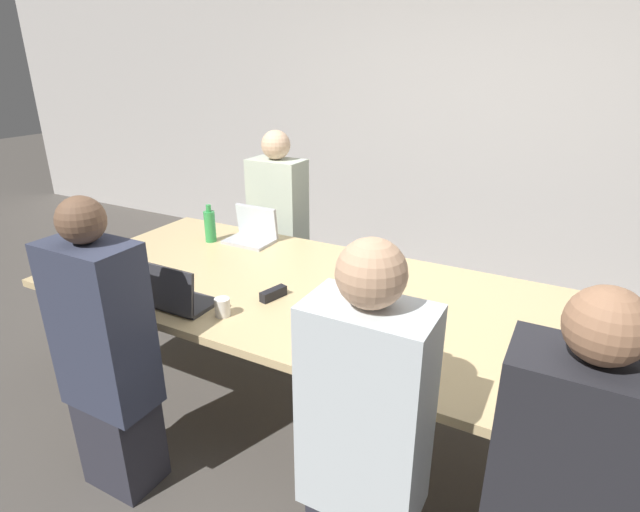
{
  "coord_description": "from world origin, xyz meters",
  "views": [
    {
      "loc": [
        0.88,
        -2.06,
        1.88
      ],
      "look_at": [
        -0.28,
        0.1,
        0.9
      ],
      "focal_mm": 28.0,
      "sensor_mm": 36.0,
      "label": 1
    }
  ],
  "objects": [
    {
      "name": "stapler",
      "position": [
        -0.39,
        -0.19,
        0.78
      ],
      "size": [
        0.08,
        0.16,
        0.05
      ],
      "rotation": [
        0.0,
        0.0,
        -0.25
      ],
      "color": "black",
      "rests_on": "conference_table"
    },
    {
      "name": "laptop_near_midright",
      "position": [
        0.29,
        -0.48,
        0.83
      ],
      "size": [
        0.35,
        0.28,
        0.27
      ],
      "rotation": [
        0.0,
        0.0,
        3.14
      ],
      "color": "#333338",
      "rests_on": "conference_table"
    },
    {
      "name": "laptop_far_left",
      "position": [
        -0.98,
        0.46,
        0.82
      ],
      "size": [
        0.31,
        0.22,
        0.23
      ],
      "color": "#B7B7BC",
      "rests_on": "conference_table"
    },
    {
      "name": "conference_table",
      "position": [
        0.0,
        0.0,
        0.7
      ],
      "size": [
        3.46,
        1.3,
        0.75
      ],
      "color": "#D6B77F",
      "rests_on": "ground_plane"
    },
    {
      "name": "person_near_left",
      "position": [
        -0.8,
        -0.88,
        0.67
      ],
      "size": [
        0.4,
        0.24,
        1.39
      ],
      "rotation": [
        0.0,
        0.0,
        3.14
      ],
      "color": "#2D2D38",
      "rests_on": "ground_plane"
    },
    {
      "name": "bottle_far_left",
      "position": [
        -1.22,
        0.32,
        0.86
      ],
      "size": [
        0.07,
        0.07,
        0.25
      ],
      "color": "green",
      "rests_on": "conference_table"
    },
    {
      "name": "person_far_left",
      "position": [
        -1.08,
        0.93,
        0.68
      ],
      "size": [
        0.4,
        0.24,
        1.41
      ],
      "color": "#2D2D38",
      "rests_on": "ground_plane"
    },
    {
      "name": "cup_near_left",
      "position": [
        -0.5,
        -0.45,
        0.8
      ],
      "size": [
        0.07,
        0.07,
        0.09
      ],
      "color": "white",
      "rests_on": "conference_table"
    },
    {
      "name": "laptop_near_left",
      "position": [
        -0.75,
        -0.5,
        0.82
      ],
      "size": [
        0.32,
        0.22,
        0.23
      ],
      "rotation": [
        0.0,
        0.0,
        3.14
      ],
      "color": "#333338",
      "rests_on": "conference_table"
    },
    {
      "name": "person_near_midright",
      "position": [
        0.39,
        -0.84,
        0.69
      ],
      "size": [
        0.4,
        0.24,
        1.42
      ],
      "rotation": [
        0.0,
        0.0,
        3.14
      ],
      "color": "#2D2D38",
      "rests_on": "ground_plane"
    },
    {
      "name": "ground_plane",
      "position": [
        0.0,
        0.0,
        0.0
      ],
      "size": [
        24.0,
        24.0,
        0.0
      ],
      "primitive_type": "plane",
      "color": "#4C4742"
    },
    {
      "name": "laptop_near_right",
      "position": [
        1.01,
        -0.51,
        0.82
      ],
      "size": [
        0.36,
        0.23,
        0.24
      ],
      "rotation": [
        0.0,
        0.0,
        3.14
      ],
      "color": "gray",
      "rests_on": "conference_table"
    },
    {
      "name": "curtain_wall",
      "position": [
        0.0,
        2.44,
        1.4
      ],
      "size": [
        12.0,
        0.06,
        2.8
      ],
      "color": "#BCB7B2",
      "rests_on": "ground_plane"
    }
  ]
}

